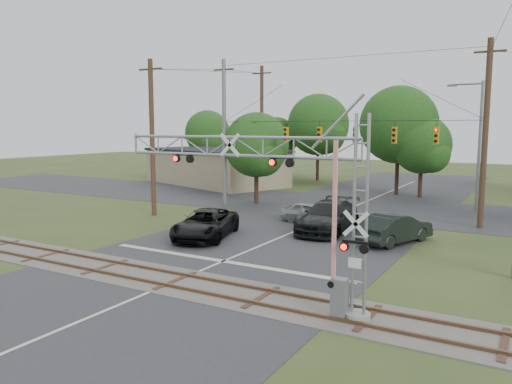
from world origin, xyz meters
The scene contains 14 objects.
ground centered at (0.00, 0.00, 0.00)m, with size 160.00×160.00×0.00m, color #344520.
road_main centered at (0.00, 10.00, 0.01)m, with size 14.00×90.00×0.02m, color #2C2C2F.
road_cross centered at (0.00, 24.00, 0.01)m, with size 90.00×12.00×0.02m, color #2C2C2F.
railroad_track centered at (0.00, 2.00, 0.03)m, with size 90.00×3.20×0.17m.
crossing_gantry centered at (4.84, 1.64, 4.12)m, with size 9.88×0.85×6.67m.
traffic_signal_span centered at (0.91, 20.00, 5.75)m, with size 19.34×0.36×11.50m.
pickup_black centered at (-3.67, 9.22, 0.80)m, with size 2.64×5.73×1.59m, color black.
car_dark centered at (1.72, 14.27, 0.91)m, with size 2.55×6.27×1.82m, color black.
sedan_silver centered at (-0.33, 16.34, 0.68)m, with size 1.61×3.99×1.36m, color gray.
suv_dark centered at (5.92, 13.29, 0.81)m, with size 1.72×4.93×1.62m, color black.
commercial_building centered at (-18.52, 31.74, 1.92)m, with size 18.31×13.47×3.83m.
streetlight centered at (8.29, 27.20, 5.38)m, with size 2.56×0.27×9.61m.
utility_poles centered at (2.73, 22.70, 6.08)m, with size 25.11×25.70×13.75m.
treeline centered at (1.34, 33.80, 5.77)m, with size 54.72×27.21×10.04m.
Camera 1 is at (12.60, -13.36, 6.25)m, focal length 35.00 mm.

